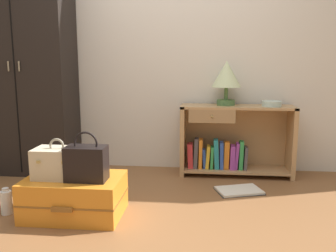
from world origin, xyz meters
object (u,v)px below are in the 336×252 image
Objects in this scene: wardrobe at (26,66)px; train_case at (58,163)px; open_book_on_floor at (239,191)px; bookshelf at (231,142)px; suitcase_large at (75,196)px; table_lamp at (227,76)px; bowl at (272,104)px; bottle at (6,202)px; handbag at (86,163)px.

wardrobe reaches higher than train_case.
train_case is 1.49m from open_book_on_floor.
bookshelf reaches higher than suitcase_large.
table_lamp is 2.33× the size of bowl.
bookshelf is 1.67m from train_case.
table_lamp is at bearing 35.53° from bottle.
table_lamp is 0.49m from bowl.
bowl is 1.92m from suitcase_large.
bowl reaches higher than train_case.
table_lamp is (-0.06, 0.03, 0.62)m from bookshelf.
handbag is (0.91, -1.06, -0.63)m from wardrobe.
table_lamp is 1.73m from train_case.
handbag is 0.68m from bottle.
train_case is 0.73× the size of open_book_on_floor.
train_case is at bearing 2.78° from bottle.
table_lamp is 1.22× the size of handbag.
wardrobe reaches higher than bottle.
wardrobe reaches higher than open_book_on_floor.
open_book_on_floor is (1.20, 0.60, -0.13)m from suitcase_large.
bookshelf is 1.59m from suitcase_large.
suitcase_large reaches higher than bottle.
table_lamp is 1.07m from open_book_on_floor.
train_case is at bearing -55.73° from wardrobe.
handbag is 1.33m from open_book_on_floor.
suitcase_large is at bearing -136.91° from bookshelf.
table_lamp is at bearing 2.95° from wardrobe.
table_lamp is 1.75m from suitcase_large.
train_case is (-1.20, -1.12, -0.55)m from table_lamp.
bookshelf is 2.00m from bottle.
wardrobe is 1.39m from train_case.
wardrobe is 5.00× the size of table_lamp.
bottle is at bearing -177.22° from train_case.
table_lamp reaches higher than open_book_on_floor.
wardrobe is 6.57× the size of train_case.
suitcase_large is at bearing -51.53° from wardrobe.
bookshelf is at bearing 47.30° from handbag.
bowl is 0.26× the size of suitcase_large.
table_lamp is 0.96× the size of open_book_on_floor.
handbag is (-0.99, -1.16, -0.54)m from table_lamp.
suitcase_large is (-1.51, -1.05, -0.55)m from bowl.
suitcase_large is 1.56× the size of open_book_on_floor.
suitcase_large is 2.00× the size of handbag.
train_case is 0.49m from bottle.
bookshelf is at bearing 95.37° from open_book_on_floor.
bookshelf is 0.58m from open_book_on_floor.
bowl is 1.81m from handbag.
bowl is at bearing 38.21° from handbag.
bowl is at bearing 34.84° from suitcase_large.
bowl is 0.92× the size of bottle.
open_book_on_floor is at bearing 26.42° from suitcase_large.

